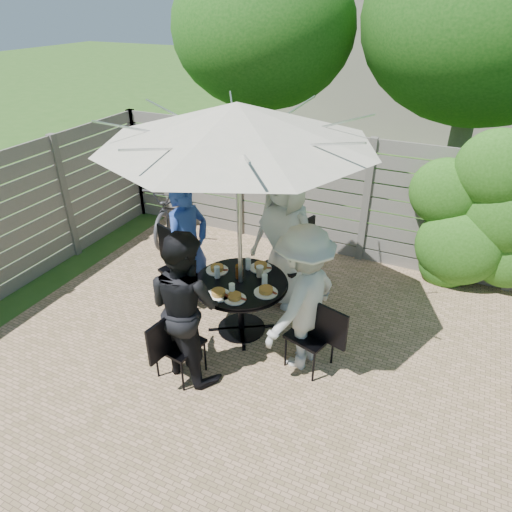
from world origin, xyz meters
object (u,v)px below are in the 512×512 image
at_px(plate_front, 218,294).
at_px(syrup_jug, 239,272).
at_px(chair_left, 184,281).
at_px(coffee_cup, 260,272).
at_px(glass_right, 265,280).
at_px(patio_table, 241,297).
at_px(person_right, 303,300).
at_px(bicycle, 175,207).
at_px(chair_front, 180,357).
at_px(plate_left, 217,269).
at_px(glass_back, 248,264).
at_px(glass_left, 217,272).
at_px(chair_right, 310,347).
at_px(plate_right, 266,291).
at_px(person_back, 285,238).
at_px(person_left, 188,248).
at_px(person_front, 185,306).
at_px(plate_extra, 235,297).
at_px(umbrella, 237,123).
at_px(chair_back, 290,275).
at_px(glass_front, 232,290).
at_px(plate_back, 261,267).

bearing_deg(plate_front, syrup_jug, 83.96).
xyz_separation_m(chair_left, coffee_cup, (1.09, -0.05, 0.46)).
distance_m(plate_front, glass_right, 0.53).
distance_m(patio_table, person_right, 0.89).
height_order(coffee_cup, bicycle, bicycle).
xyz_separation_m(chair_left, chair_front, (0.70, -1.18, -0.04)).
distance_m(plate_left, glass_back, 0.37).
distance_m(glass_left, coffee_cup, 0.48).
distance_m(chair_right, syrup_jug, 1.15).
xyz_separation_m(glass_back, syrup_jug, (-0.01, -0.21, 0.01)).
bearing_deg(plate_right, chair_front, -124.77).
relative_size(plate_front, glass_left, 1.86).
relative_size(patio_table, plate_left, 4.92).
bearing_deg(glass_right, patio_table, -172.37).
height_order(person_back, person_left, person_back).
relative_size(person_front, plate_extra, 6.82).
bearing_deg(glass_back, bicycle, 142.92).
bearing_deg(syrup_jug, umbrella, -54.17).
relative_size(chair_left, syrup_jug, 6.04).
xyz_separation_m(person_back, plate_front, (-0.30, -1.15, -0.19)).
bearing_deg(patio_table, chair_back, 75.56).
bearing_deg(chair_front, glass_front, -13.60).
distance_m(person_left, glass_front, 0.97).
relative_size(chair_back, person_left, 0.60).
height_order(person_left, glass_back, person_left).
xyz_separation_m(chair_front, plate_back, (0.33, 1.28, 0.46)).
distance_m(person_right, coffee_cup, 0.76).
height_order(glass_front, syrup_jug, syrup_jug).
height_order(umbrella, plate_extra, umbrella).
bearing_deg(syrup_jug, plate_front, -96.04).
xyz_separation_m(plate_back, plate_front, (-0.18, -0.70, 0.00)).
bearing_deg(glass_left, chair_front, -87.48).
height_order(syrup_jug, coffee_cup, syrup_jug).
relative_size(plate_extra, glass_left, 1.71).
xyz_separation_m(person_back, plate_extra, (-0.11, -1.14, -0.19)).
height_order(chair_back, person_right, person_right).
bearing_deg(plate_front, plate_extra, 4.07).
height_order(plate_left, plate_right, same).
bearing_deg(chair_left, coffee_cup, 15.52).
height_order(person_front, glass_back, person_front).
relative_size(plate_back, coffee_cup, 2.17).
xyz_separation_m(chair_left, glass_back, (0.90, 0.04, 0.47)).
xyz_separation_m(person_left, syrup_jug, (0.76, -0.14, -0.06)).
relative_size(umbrella, chair_back, 3.30).
relative_size(plate_left, glass_left, 1.86).
distance_m(plate_front, syrup_jug, 0.42).
bearing_deg(chair_front, person_front, -4.68).
distance_m(person_back, chair_front, 1.91).
distance_m(plate_left, plate_front, 0.51).
bearing_deg(umbrella, glass_back, 97.63).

